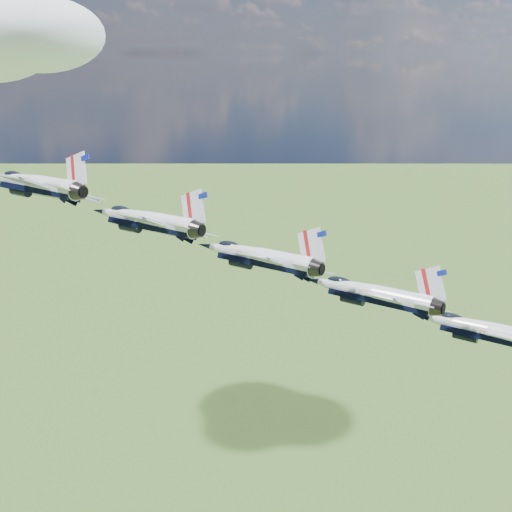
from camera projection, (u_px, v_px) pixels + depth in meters
jet_0 at (33, 184)px, 68.25m from camera, size 16.84×19.31×8.69m
jet_1 at (144, 220)px, 67.91m from camera, size 16.84×19.31×8.69m
jet_2 at (256, 256)px, 67.57m from camera, size 16.84×19.31×8.69m
jet_3 at (369, 293)px, 67.23m from camera, size 16.84×19.31×8.69m
jet_4 at (484, 330)px, 66.89m from camera, size 16.84×19.31×8.69m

